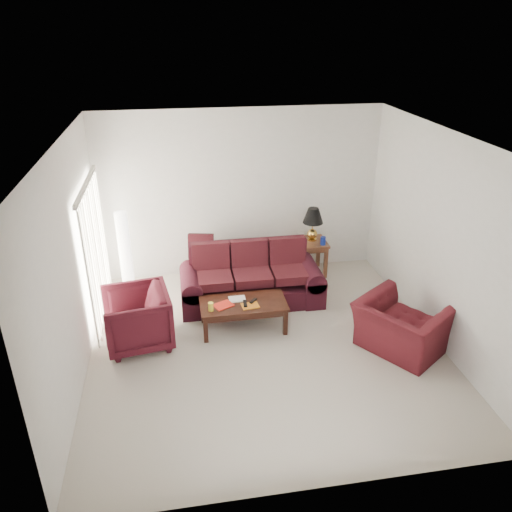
{
  "coord_description": "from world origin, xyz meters",
  "views": [
    {
      "loc": [
        -1.14,
        -5.9,
        4.31
      ],
      "look_at": [
        0.0,
        0.85,
        1.05
      ],
      "focal_mm": 35.0,
      "sensor_mm": 36.0,
      "label": 1
    }
  ],
  "objects_px": {
    "armchair_left": "(137,319)",
    "sofa": "(251,276)",
    "armchair_right": "(401,327)",
    "end_table": "(309,257)",
    "floor_lamp": "(125,253)",
    "coffee_table": "(243,315)"
  },
  "relations": [
    {
      "from": "end_table",
      "to": "armchair_right",
      "type": "distance_m",
      "value": 2.63
    },
    {
      "from": "sofa",
      "to": "armchair_left",
      "type": "xyz_separation_m",
      "value": [
        -1.81,
        -0.92,
        -0.05
      ]
    },
    {
      "from": "floor_lamp",
      "to": "coffee_table",
      "type": "height_order",
      "value": "floor_lamp"
    },
    {
      "from": "armchair_left",
      "to": "armchair_right",
      "type": "height_order",
      "value": "armchair_left"
    },
    {
      "from": "coffee_table",
      "to": "sofa",
      "type": "bearing_deg",
      "value": 78.35
    },
    {
      "from": "end_table",
      "to": "armchair_left",
      "type": "distance_m",
      "value": 3.52
    },
    {
      "from": "floor_lamp",
      "to": "armchair_left",
      "type": "xyz_separation_m",
      "value": [
        0.24,
        -1.62,
        -0.32
      ]
    },
    {
      "from": "sofa",
      "to": "armchair_right",
      "type": "xyz_separation_m",
      "value": [
        1.88,
        -1.68,
        -0.1
      ]
    },
    {
      "from": "coffee_table",
      "to": "floor_lamp",
      "type": "bearing_deg",
      "value": 146.86
    },
    {
      "from": "end_table",
      "to": "armchair_right",
      "type": "xyz_separation_m",
      "value": [
        0.65,
        -2.54,
        0.05
      ]
    },
    {
      "from": "end_table",
      "to": "armchair_left",
      "type": "height_order",
      "value": "armchair_left"
    },
    {
      "from": "end_table",
      "to": "armchair_right",
      "type": "bearing_deg",
      "value": -75.57
    },
    {
      "from": "armchair_left",
      "to": "end_table",
      "type": "bearing_deg",
      "value": 111.75
    },
    {
      "from": "end_table",
      "to": "floor_lamp",
      "type": "distance_m",
      "value": 3.31
    },
    {
      "from": "end_table",
      "to": "floor_lamp",
      "type": "relative_size",
      "value": 0.43
    },
    {
      "from": "sofa",
      "to": "end_table",
      "type": "distance_m",
      "value": 1.51
    },
    {
      "from": "floor_lamp",
      "to": "armchair_left",
      "type": "relative_size",
      "value": 1.59
    },
    {
      "from": "armchair_right",
      "to": "armchair_left",
      "type": "bearing_deg",
      "value": 43.46
    },
    {
      "from": "end_table",
      "to": "armchair_right",
      "type": "relative_size",
      "value": 0.56
    },
    {
      "from": "sofa",
      "to": "armchair_left",
      "type": "bearing_deg",
      "value": -158.84
    },
    {
      "from": "floor_lamp",
      "to": "coffee_table",
      "type": "bearing_deg",
      "value": -39.23
    },
    {
      "from": "armchair_left",
      "to": "sofa",
      "type": "bearing_deg",
      "value": 108.26
    }
  ]
}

